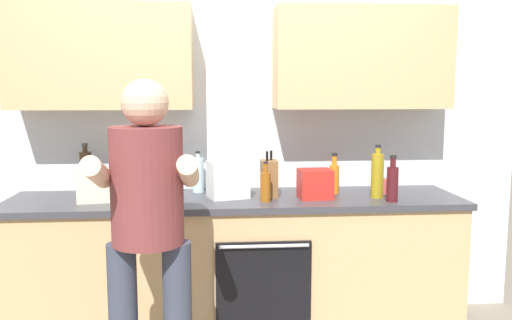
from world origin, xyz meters
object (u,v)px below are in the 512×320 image
at_px(person_standing, 148,221).
at_px(mixing_bowl, 152,190).
at_px(grocery_bag_crisps, 315,184).
at_px(bottle_water, 198,174).
at_px(bottle_hotsauce, 152,182).
at_px(bottle_wine, 392,183).
at_px(bottle_syrup, 265,186).
at_px(bottle_oil, 377,175).
at_px(bottle_soy, 86,173).
at_px(knife_block, 269,178).
at_px(grocery_bag_rice, 97,186).
at_px(bottle_soda, 135,193).
at_px(bottle_juice, 334,177).
at_px(grocery_bag_produce, 228,179).
at_px(cup_ceramic, 382,186).

height_order(person_standing, mixing_bowl, person_standing).
relative_size(person_standing, grocery_bag_crisps, 8.06).
distance_m(bottle_water, bottle_hotsauce, 0.47).
bearing_deg(bottle_water, bottle_wine, -18.75).
bearing_deg(bottle_syrup, mixing_bowl, 165.51).
xyz_separation_m(person_standing, bottle_oil, (1.34, 0.73, 0.08)).
distance_m(bottle_wine, bottle_soy, 1.92).
bearing_deg(bottle_water, knife_block, -22.98).
bearing_deg(bottle_soy, bottle_wine, -10.58).
distance_m(bottle_syrup, grocery_bag_rice, 1.02).
height_order(bottle_oil, grocery_bag_rice, bottle_oil).
bearing_deg(grocery_bag_rice, bottle_hotsauce, -24.30).
bearing_deg(mixing_bowl, grocery_bag_crisps, -6.01).
bearing_deg(bottle_oil, grocery_bag_rice, 178.68).
bearing_deg(bottle_syrup, bottle_soda, -175.10).
distance_m(bottle_hotsauce, grocery_bag_rice, 0.38).
bearing_deg(bottle_juice, bottle_oil, -35.18).
xyz_separation_m(person_standing, mixing_bowl, (-0.07, 0.85, -0.01)).
distance_m(bottle_soda, grocery_bag_produce, 0.59).
bearing_deg(cup_ceramic, knife_block, -176.65).
relative_size(person_standing, cup_ceramic, 16.44).
xyz_separation_m(bottle_juice, grocery_bag_produce, (-0.70, -0.08, 0.01)).
distance_m(person_standing, knife_block, 1.05).
bearing_deg(person_standing, grocery_bag_crisps, 38.27).
bearing_deg(bottle_juice, person_standing, -140.80).
bearing_deg(grocery_bag_crisps, bottle_hotsauce, -172.45).
bearing_deg(bottle_soda, bottle_juice, 13.17).
relative_size(bottle_wine, grocery_bag_crisps, 1.41).
height_order(bottle_wine, grocery_bag_produce, bottle_wine).
relative_size(bottle_syrup, mixing_bowl, 0.91).
height_order(bottle_juice, cup_ceramic, bottle_juice).
distance_m(bottle_oil, bottle_soy, 1.85).
relative_size(bottle_wine, knife_block, 0.97).
xyz_separation_m(bottle_juice, grocery_bag_crisps, (-0.16, -0.15, -0.02)).
relative_size(bottle_oil, bottle_hotsauce, 1.03).
relative_size(bottle_soda, bottle_syrup, 0.86).
height_order(bottle_soda, bottle_soy, bottle_soy).
bearing_deg(bottle_hotsauce, bottle_soda, -175.32).
distance_m(bottle_juice, grocery_bag_crisps, 0.22).
bearing_deg(bottle_hotsauce, bottle_oil, 4.85).
bearing_deg(knife_block, grocery_bag_produce, -178.92).
bearing_deg(bottle_oil, knife_block, 172.70).
bearing_deg(bottle_juice, bottle_hotsauce, -166.10).
bearing_deg(bottle_syrup, cup_ceramic, 13.50).
distance_m(person_standing, grocery_bag_rice, 0.86).
bearing_deg(bottle_hotsauce, bottle_soy, 142.71).
bearing_deg(bottle_syrup, bottle_oil, 4.76).
bearing_deg(bottle_soda, grocery_bag_produce, 20.66).
relative_size(knife_block, grocery_bag_crisps, 1.44).
height_order(bottle_water, grocery_bag_produce, bottle_water).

